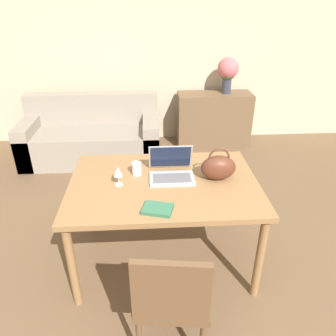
% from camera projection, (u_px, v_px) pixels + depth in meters
% --- Properties ---
extents(ground_plane, '(14.00, 14.00, 0.00)m').
position_uv_depth(ground_plane, '(189.00, 330.00, 2.21)').
color(ground_plane, brown).
extents(wall_back, '(10.00, 0.06, 2.70)m').
position_uv_depth(wall_back, '(163.00, 47.00, 4.56)').
color(wall_back, beige).
rests_on(wall_back, ground_plane).
extents(dining_table, '(1.43, 1.00, 0.75)m').
position_uv_depth(dining_table, '(164.00, 191.00, 2.52)').
color(dining_table, olive).
rests_on(dining_table, ground_plane).
extents(chair, '(0.49, 0.49, 0.84)m').
position_uv_depth(chair, '(172.00, 294.00, 1.89)').
color(chair, brown).
rests_on(chair, ground_plane).
extents(couch, '(1.79, 0.81, 0.82)m').
position_uv_depth(couch, '(92.00, 138.00, 4.42)').
color(couch, gray).
rests_on(couch, ground_plane).
extents(sideboard, '(1.05, 0.40, 0.76)m').
position_uv_depth(sideboard, '(213.00, 119.00, 4.79)').
color(sideboard, brown).
rests_on(sideboard, ground_plane).
extents(laptop, '(0.34, 0.31, 0.23)m').
position_uv_depth(laptop, '(171.00, 168.00, 2.55)').
color(laptop, '#ADADB2').
rests_on(laptop, dining_table).
extents(drinking_glass, '(0.08, 0.08, 0.10)m').
position_uv_depth(drinking_glass, '(137.00, 169.00, 2.56)').
color(drinking_glass, silver).
rests_on(drinking_glass, dining_table).
extents(wine_glass, '(0.07, 0.07, 0.15)m').
position_uv_depth(wine_glass, '(118.00, 172.00, 2.39)').
color(wine_glass, silver).
rests_on(wine_glass, dining_table).
extents(handbag, '(0.27, 0.16, 0.26)m').
position_uv_depth(handbag, '(218.00, 167.00, 2.48)').
color(handbag, '#592D1E').
rests_on(handbag, dining_table).
extents(flower_vase, '(0.29, 0.29, 0.49)m').
position_uv_depth(flower_vase, '(228.00, 71.00, 4.48)').
color(flower_vase, '#333847').
rests_on(flower_vase, sideboard).
extents(book, '(0.22, 0.19, 0.02)m').
position_uv_depth(book, '(158.00, 209.00, 2.15)').
color(book, '#336B4C').
rests_on(book, dining_table).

